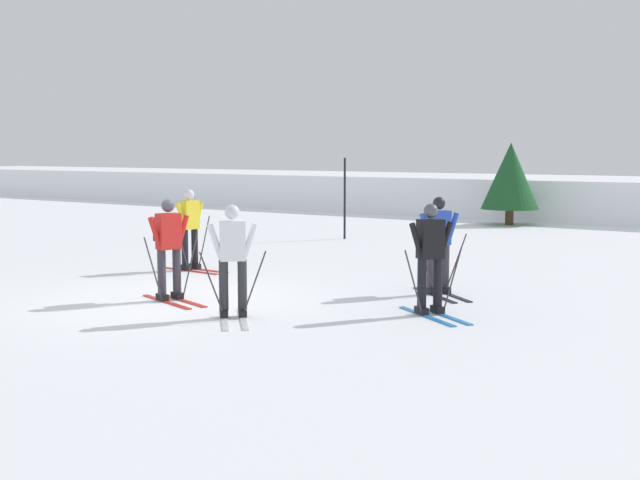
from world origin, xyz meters
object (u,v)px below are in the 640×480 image
object	(u,v)px
skier_white	(233,258)
skier_red	(168,244)
skier_black	(431,256)
skier_blue	(438,240)
conifer_far_left	(510,176)
trail_marker_pole	(345,199)
skier_yellow	(190,227)

from	to	relation	value
skier_white	skier_red	bearing A→B (deg)	164.57
skier_white	skier_black	bearing A→B (deg)	39.13
skier_blue	skier_red	size ratio (longest dim) A/B	1.00
conifer_far_left	skier_blue	bearing A→B (deg)	-73.52
skier_red	trail_marker_pole	size ratio (longest dim) A/B	0.74
skier_yellow	skier_red	size ratio (longest dim) A/B	1.00
skier_black	skier_red	xyz separation A→B (m)	(-4.19, -1.39, 0.04)
skier_yellow	skier_white	world-z (taller)	same
skier_black	skier_blue	size ratio (longest dim) A/B	1.00
skier_white	skier_red	world-z (taller)	same
skier_black	trail_marker_pole	distance (m)	10.96
skier_black	skier_blue	bearing A→B (deg)	112.94
skier_yellow	trail_marker_pole	distance (m)	7.08
skier_white	skier_red	size ratio (longest dim) A/B	1.00
skier_blue	skier_red	xyz separation A→B (m)	(-3.45, -3.13, 0.00)
skier_blue	trail_marker_pole	size ratio (longest dim) A/B	0.74
skier_blue	conifer_far_left	world-z (taller)	conifer_far_left
skier_black	skier_blue	distance (m)	1.90
skier_black	conifer_far_left	distance (m)	16.09
skier_white	skier_yellow	bearing A→B (deg)	140.52
skier_white	conifer_far_left	bearing A→B (deg)	98.01
skier_red	trail_marker_pole	distance (m)	10.22
skier_black	skier_yellow	distance (m)	6.48
trail_marker_pole	skier_white	bearing A→B (deg)	-65.78
conifer_far_left	skier_red	bearing A→B (deg)	-88.03
skier_blue	trail_marker_pole	xyz separation A→B (m)	(-6.25, 6.69, 0.20)
trail_marker_pole	conifer_far_left	xyz separation A→B (m)	(2.22, 6.91, 0.51)
skier_blue	skier_white	xyz separation A→B (m)	(-1.60, -3.65, -0.04)
skier_white	skier_blue	bearing A→B (deg)	66.36
skier_black	skier_red	distance (m)	4.41
skier_red	conifer_far_left	xyz separation A→B (m)	(-0.58, 16.74, 0.71)
trail_marker_pole	conifer_far_left	distance (m)	7.28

